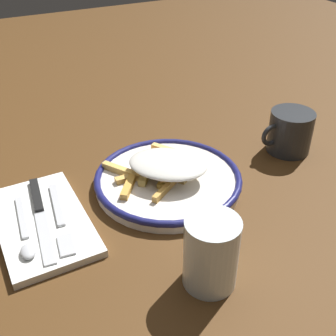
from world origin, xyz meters
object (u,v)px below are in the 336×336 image
Objects in this scene: plate at (168,180)px; coffee_mug at (291,133)px; napkin at (42,222)px; fork at (60,217)px; fries_heap at (166,165)px; knife at (40,210)px; water_glass at (211,253)px; spoon at (25,237)px.

coffee_mug reaches higher than plate.
coffee_mug is at bearing -179.70° from napkin.
fries_heap is at bearing -173.05° from fork.
water_glass is (-0.17, 0.23, 0.04)m from knife.
fries_heap is 0.27m from coffee_mug.
fries_heap is 1.24× the size of spoon.
napkin is 0.03m from fork.
knife is 0.06m from spoon.
water_glass reaches higher than spoon.
spoon is at bearing -41.03° from water_glass.
knife is at bearing -51.54° from fork.
fork is 0.47m from coffee_mug.
spoon is (0.26, 0.04, 0.00)m from plate.
water_glass is (-0.21, 0.18, 0.04)m from spoon.
plate is 0.22m from knife.
fries_heap is (0.00, -0.01, 0.03)m from plate.
knife is at bearing -121.43° from spoon.
coffee_mug reaches higher than spoon.
fork is at bearing 1.80° from coffee_mug.
fork is at bearing 128.46° from knife.
coffee_mug is at bearing -145.63° from water_glass.
coffee_mug is (-0.47, -0.01, 0.03)m from fork.
fork is 0.04m from knife.
fries_heap reaches higher than plate.
fork is at bearing -158.42° from spoon.
fries_heap is 0.26m from spoon.
spoon reaches higher than napkin.
water_glass reaches higher than coffee_mug.
spoon is 1.36× the size of coffee_mug.
spoon is at bearing 10.38° from fries_heap.
plate reaches higher than napkin.
napkin is 0.05m from spoon.
spoon is at bearing 58.57° from knife.
water_glass is at bearing 138.97° from spoon.
coffee_mug reaches higher than knife.
knife is 0.49m from coffee_mug.
fries_heap is 1.83× the size of water_glass.
water_glass is at bearing 126.45° from fork.
napkin is at bearing 3.08° from fries_heap.
fries_heap is 0.20m from fork.
fork is (0.20, 0.02, -0.02)m from fries_heap.
fries_heap is 0.22m from knife.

